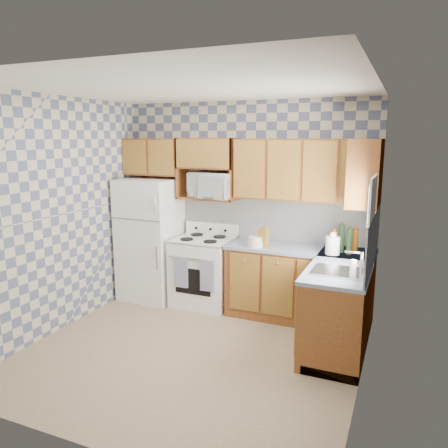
{
  "coord_description": "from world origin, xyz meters",
  "views": [
    {
      "loc": [
        1.98,
        -3.81,
        2.23
      ],
      "look_at": [
        0.05,
        0.75,
        1.25
      ],
      "focal_mm": 35.0,
      "sensor_mm": 36.0,
      "label": 1
    }
  ],
  "objects_px": {
    "electric_kettle": "(333,245)",
    "stove_body": "(204,272)",
    "refrigerator": "(151,239)",
    "microwave": "(214,185)"
  },
  "relations": [
    {
      "from": "electric_kettle",
      "to": "refrigerator",
      "type": "bearing_deg",
      "value": 177.27
    },
    {
      "from": "microwave",
      "to": "stove_body",
      "type": "bearing_deg",
      "value": -118.27
    },
    {
      "from": "stove_body",
      "to": "microwave",
      "type": "xyz_separation_m",
      "value": [
        0.1,
        0.13,
        1.17
      ]
    },
    {
      "from": "electric_kettle",
      "to": "microwave",
      "type": "bearing_deg",
      "value": 170.4
    },
    {
      "from": "refrigerator",
      "to": "stove_body",
      "type": "relative_size",
      "value": 1.87
    },
    {
      "from": "electric_kettle",
      "to": "stove_body",
      "type": "bearing_deg",
      "value": 175.15
    },
    {
      "from": "microwave",
      "to": "electric_kettle",
      "type": "relative_size",
      "value": 2.95
    },
    {
      "from": "refrigerator",
      "to": "electric_kettle",
      "type": "xyz_separation_m",
      "value": [
        2.51,
        -0.12,
        0.18
      ]
    },
    {
      "from": "microwave",
      "to": "electric_kettle",
      "type": "xyz_separation_m",
      "value": [
        1.61,
        -0.27,
        -0.59
      ]
    },
    {
      "from": "refrigerator",
      "to": "stove_body",
      "type": "distance_m",
      "value": 0.89
    }
  ]
}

